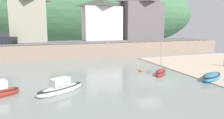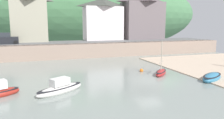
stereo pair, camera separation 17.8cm
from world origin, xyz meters
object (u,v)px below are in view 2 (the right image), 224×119
(sailboat_white_hull, at_px, (60,88))
(sailboat_blue_trim, at_px, (161,72))
(waterfront_building_right, at_px, (142,16))
(church_with_spire, at_px, (144,5))
(waterfront_building_left, at_px, (30,16))
(waterfront_building_centre, at_px, (103,19))
(motorboat_with_cabin, at_px, (212,77))
(parked_car_near_slipway, at_px, (5,39))
(mooring_buoy, at_px, (141,70))

(sailboat_white_hull, distance_m, sailboat_blue_trim, 11.91)
(waterfront_building_right, distance_m, church_with_spire, 5.40)
(church_with_spire, bearing_deg, sailboat_blue_trim, -112.45)
(waterfront_building_left, height_order, waterfront_building_centre, waterfront_building_left)
(church_with_spire, relative_size, sailboat_blue_trim, 3.74)
(waterfront_building_left, height_order, motorboat_with_cabin, waterfront_building_left)
(sailboat_white_hull, bearing_deg, sailboat_blue_trim, -16.61)
(motorboat_with_cabin, xyz_separation_m, parked_car_near_slipway, (-22.55, 22.87, 2.93))
(church_with_spire, xyz_separation_m, mooring_buoy, (-12.82, -25.46, -10.12))
(motorboat_with_cabin, height_order, sailboat_blue_trim, sailboat_blue_trim)
(church_with_spire, relative_size, motorboat_with_cabin, 3.76)
(sailboat_blue_trim, bearing_deg, waterfront_building_left, 75.25)
(waterfront_building_right, height_order, mooring_buoy, waterfront_building_right)
(sailboat_white_hull, xyz_separation_m, parked_car_near_slipway, (-7.18, 22.12, 2.85))
(waterfront_building_centre, distance_m, sailboat_white_hull, 29.66)
(waterfront_building_right, xyz_separation_m, sailboat_blue_trim, (-9.10, -23.68, -7.21))
(church_with_spire, relative_size, parked_car_near_slipway, 3.61)
(waterfront_building_right, height_order, motorboat_with_cabin, waterfront_building_right)
(sailboat_white_hull, bearing_deg, waterfront_building_left, 66.08)
(waterfront_building_left, xyz_separation_m, motorboat_with_cabin, (18.63, -27.37, -7.07))
(waterfront_building_left, relative_size, church_with_spire, 0.64)
(waterfront_building_left, distance_m, motorboat_with_cabin, 33.85)
(motorboat_with_cabin, distance_m, sailboat_blue_trim, 5.32)
(waterfront_building_right, xyz_separation_m, sailboat_white_hull, (-20.64, -26.62, -7.12))
(waterfront_building_centre, distance_m, church_with_spire, 12.75)
(church_with_spire, height_order, sailboat_white_hull, church_with_spire)
(church_with_spire, bearing_deg, waterfront_building_centre, -160.98)
(church_with_spire, bearing_deg, sailboat_white_hull, -126.89)
(sailboat_blue_trim, distance_m, mooring_buoy, 2.62)
(waterfront_building_centre, height_order, church_with_spire, church_with_spire)
(sailboat_white_hull, height_order, sailboat_blue_trim, sailboat_blue_trim)
(sailboat_white_hull, relative_size, motorboat_with_cabin, 1.10)
(waterfront_building_centre, height_order, waterfront_building_right, waterfront_building_right)
(waterfront_building_right, distance_m, sailboat_blue_trim, 26.37)
(waterfront_building_left, relative_size, sailboat_white_hull, 2.17)
(church_with_spire, bearing_deg, mooring_buoy, -116.72)
(waterfront_building_right, height_order, parked_car_near_slipway, waterfront_building_right)
(parked_car_near_slipway, bearing_deg, waterfront_building_centre, 8.73)
(waterfront_building_right, relative_size, sailboat_blue_trim, 2.45)
(waterfront_building_centre, relative_size, church_with_spire, 0.57)
(waterfront_building_centre, relative_size, sailboat_blue_trim, 2.13)
(waterfront_building_left, relative_size, sailboat_blue_trim, 2.38)
(sailboat_white_hull, height_order, motorboat_with_cabin, sailboat_white_hull)
(parked_car_near_slipway, bearing_deg, waterfront_building_left, 44.01)
(waterfront_building_left, xyz_separation_m, parked_car_near_slipway, (-3.92, -4.50, -4.14))
(waterfront_building_centre, bearing_deg, mooring_buoy, -93.24)
(church_with_spire, distance_m, motorboat_with_cabin, 33.78)
(mooring_buoy, bearing_deg, sailboat_white_hull, -153.09)
(waterfront_building_centre, height_order, motorboat_with_cabin, waterfront_building_centre)
(church_with_spire, height_order, motorboat_with_cabin, church_with_spire)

